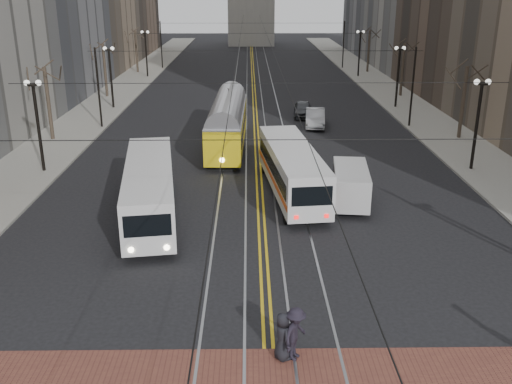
{
  "coord_description": "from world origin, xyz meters",
  "views": [
    {
      "loc": [
        -0.64,
        -16.83,
        11.25
      ],
      "look_at": [
        -0.33,
        5.88,
        3.0
      ],
      "focal_mm": 40.0,
      "sensor_mm": 36.0,
      "label": 1
    }
  ],
  "objects_px": {
    "cargo_van": "(351,187)",
    "sedan_silver": "(315,118)",
    "sedan_grey": "(303,109)",
    "pedestrian_a": "(283,336)",
    "transit_bus": "(150,191)",
    "streetcar": "(228,127)",
    "pedestrian_d": "(295,334)",
    "rear_bus": "(292,171)"
  },
  "relations": [
    {
      "from": "cargo_van",
      "to": "sedan_silver",
      "type": "xyz_separation_m",
      "value": [
        0.14,
        18.3,
        -0.28
      ]
    },
    {
      "from": "sedan_grey",
      "to": "sedan_silver",
      "type": "bearing_deg",
      "value": -76.8
    },
    {
      "from": "pedestrian_a",
      "to": "transit_bus",
      "type": "bearing_deg",
      "value": 6.38
    },
    {
      "from": "streetcar",
      "to": "pedestrian_d",
      "type": "height_order",
      "value": "streetcar"
    },
    {
      "from": "sedan_grey",
      "to": "pedestrian_a",
      "type": "height_order",
      "value": "pedestrian_a"
    },
    {
      "from": "streetcar",
      "to": "cargo_van",
      "type": "height_order",
      "value": "streetcar"
    },
    {
      "from": "cargo_van",
      "to": "pedestrian_a",
      "type": "xyz_separation_m",
      "value": [
        -4.45,
        -13.57,
        -0.19
      ]
    },
    {
      "from": "sedan_grey",
      "to": "pedestrian_d",
      "type": "xyz_separation_m",
      "value": [
        -3.52,
        -35.76,
        0.23
      ]
    },
    {
      "from": "streetcar",
      "to": "pedestrian_d",
      "type": "distance_m",
      "value": 25.66
    },
    {
      "from": "streetcar",
      "to": "sedan_silver",
      "type": "relative_size",
      "value": 2.84
    },
    {
      "from": "rear_bus",
      "to": "pedestrian_d",
      "type": "relative_size",
      "value": 5.86
    },
    {
      "from": "transit_bus",
      "to": "sedan_silver",
      "type": "distance_m",
      "value": 22.58
    },
    {
      "from": "sedan_grey",
      "to": "transit_bus",
      "type": "bearing_deg",
      "value": -109.27
    },
    {
      "from": "sedan_silver",
      "to": "pedestrian_a",
      "type": "distance_m",
      "value": 32.2
    },
    {
      "from": "sedan_silver",
      "to": "streetcar",
      "type": "bearing_deg",
      "value": -132.41
    },
    {
      "from": "sedan_grey",
      "to": "sedan_silver",
      "type": "height_order",
      "value": "sedan_silver"
    },
    {
      "from": "sedan_grey",
      "to": "cargo_van",
      "type": "bearing_deg",
      "value": -85.1
    },
    {
      "from": "sedan_silver",
      "to": "pedestrian_a",
      "type": "bearing_deg",
      "value": -92.4
    },
    {
      "from": "sedan_silver",
      "to": "pedestrian_d",
      "type": "bearing_deg",
      "value": -91.69
    },
    {
      "from": "streetcar",
      "to": "sedan_silver",
      "type": "bearing_deg",
      "value": 43.26
    },
    {
      "from": "streetcar",
      "to": "pedestrian_d",
      "type": "bearing_deg",
      "value": -81.9
    },
    {
      "from": "cargo_van",
      "to": "pedestrian_a",
      "type": "distance_m",
      "value": 14.29
    },
    {
      "from": "sedan_grey",
      "to": "streetcar",
      "type": "bearing_deg",
      "value": -118.69
    },
    {
      "from": "transit_bus",
      "to": "cargo_van",
      "type": "xyz_separation_m",
      "value": [
        10.53,
        1.59,
        -0.37
      ]
    },
    {
      "from": "transit_bus",
      "to": "rear_bus",
      "type": "xyz_separation_m",
      "value": [
        7.47,
        3.22,
        -0.01
      ]
    },
    {
      "from": "streetcar",
      "to": "cargo_van",
      "type": "xyz_separation_m",
      "value": [
        7.01,
        -11.9,
        -0.48
      ]
    },
    {
      "from": "streetcar",
      "to": "rear_bus",
      "type": "xyz_separation_m",
      "value": [
        3.95,
        -10.28,
        -0.12
      ]
    },
    {
      "from": "pedestrian_a",
      "to": "pedestrian_d",
      "type": "relative_size",
      "value": 0.9
    },
    {
      "from": "rear_bus",
      "to": "pedestrian_d",
      "type": "distance_m",
      "value": 15.24
    },
    {
      "from": "streetcar",
      "to": "pedestrian_a",
      "type": "xyz_separation_m",
      "value": [
        2.56,
        -25.48,
        -0.67
      ]
    },
    {
      "from": "cargo_van",
      "to": "sedan_grey",
      "type": "xyz_separation_m",
      "value": [
        -0.53,
        22.19,
        -0.33
      ]
    },
    {
      "from": "streetcar",
      "to": "sedan_grey",
      "type": "distance_m",
      "value": 12.18
    },
    {
      "from": "sedan_grey",
      "to": "sedan_silver",
      "type": "relative_size",
      "value": 0.91
    },
    {
      "from": "transit_bus",
      "to": "streetcar",
      "type": "relative_size",
      "value": 0.87
    },
    {
      "from": "rear_bus",
      "to": "sedan_silver",
      "type": "bearing_deg",
      "value": 72.98
    },
    {
      "from": "streetcar",
      "to": "sedan_grey",
      "type": "xyz_separation_m",
      "value": [
        6.48,
        10.28,
        -0.81
      ]
    },
    {
      "from": "pedestrian_a",
      "to": "pedestrian_d",
      "type": "bearing_deg",
      "value": -110.53
    },
    {
      "from": "rear_bus",
      "to": "cargo_van",
      "type": "relative_size",
      "value": 2.3
    },
    {
      "from": "cargo_van",
      "to": "sedan_grey",
      "type": "height_order",
      "value": "cargo_van"
    },
    {
      "from": "sedan_grey",
      "to": "pedestrian_d",
      "type": "height_order",
      "value": "pedestrian_d"
    },
    {
      "from": "transit_bus",
      "to": "cargo_van",
      "type": "distance_m",
      "value": 10.66
    },
    {
      "from": "transit_bus",
      "to": "pedestrian_d",
      "type": "relative_size",
      "value": 6.14
    }
  ]
}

